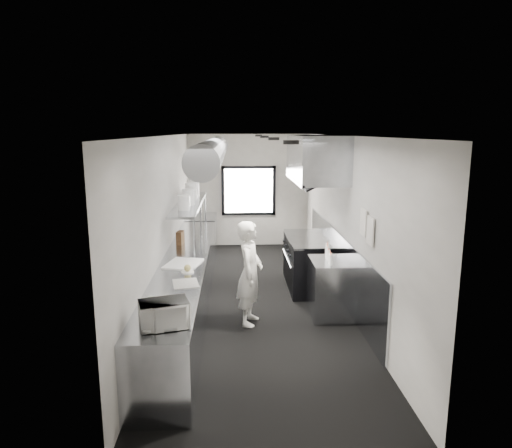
{
  "coord_description": "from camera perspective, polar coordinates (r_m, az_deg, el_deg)",
  "views": [
    {
      "loc": [
        -0.36,
        -7.59,
        2.88
      ],
      "look_at": [
        -0.01,
        -0.2,
        1.39
      ],
      "focal_mm": 32.59,
      "sensor_mm": 36.0,
      "label": 1
    }
  ],
  "objects": [
    {
      "name": "wall_cladding",
      "position": [
        8.43,
        10.06,
        -4.83
      ],
      "size": [
        0.03,
        5.5,
        1.1
      ],
      "primitive_type": "cube",
      "color": "#969DA4",
      "rests_on": "wall_right"
    },
    {
      "name": "squeeze_bottle_b",
      "position": [
        7.14,
        9.09,
        -4.18
      ],
      "size": [
        0.06,
        0.06,
        0.16
      ],
      "primitive_type": "cylinder",
      "rotation": [
        0.0,
        0.0,
        -0.16
      ],
      "color": "white",
      "rests_on": "bottle_station"
    },
    {
      "name": "wall_back",
      "position": [
        11.69,
        -0.92,
        4.12
      ],
      "size": [
        3.0,
        0.02,
        2.8
      ],
      "primitive_type": "cube",
      "color": "beige",
      "rests_on": "floor"
    },
    {
      "name": "floor",
      "position": [
        8.13,
        0.02,
        -9.36
      ],
      "size": [
        3.0,
        8.0,
        0.01
      ],
      "primitive_type": "cube",
      "color": "black",
      "rests_on": "ground"
    },
    {
      "name": "far_work_table",
      "position": [
        11.09,
        -6.72,
        -1.34
      ],
      "size": [
        0.7,
        1.2,
        0.9
      ],
      "primitive_type": "cube",
      "color": "#969DA4",
      "rests_on": "floor"
    },
    {
      "name": "hvac_duct",
      "position": [
        8.0,
        -5.19,
        8.98
      ],
      "size": [
        0.4,
        6.4,
        0.4
      ],
      "primitive_type": "cylinder",
      "rotation": [
        1.57,
        0.0,
        0.0
      ],
      "color": "gray",
      "rests_on": "ceiling"
    },
    {
      "name": "bottle_station",
      "position": [
        7.46,
        9.22,
        -7.77
      ],
      "size": [
        0.65,
        0.8,
        0.9
      ],
      "primitive_type": "cube",
      "color": "#969DA4",
      "rests_on": "floor"
    },
    {
      "name": "plate_stack_d",
      "position": [
        9.27,
        -7.73,
        4.29
      ],
      "size": [
        0.29,
        0.29,
        0.36
      ],
      "primitive_type": "cylinder",
      "rotation": [
        0.0,
        0.0,
        0.28
      ],
      "color": "white",
      "rests_on": "pass_shelf"
    },
    {
      "name": "squeeze_bottle_a",
      "position": [
        7.05,
        9.15,
        -4.37
      ],
      "size": [
        0.07,
        0.07,
        0.16
      ],
      "primitive_type": "cylinder",
      "rotation": [
        0.0,
        0.0,
        0.25
      ],
      "color": "white",
      "rests_on": "bottle_station"
    },
    {
      "name": "plate_stack_b",
      "position": [
        8.42,
        -8.29,
        3.32
      ],
      "size": [
        0.25,
        0.25,
        0.29
      ],
      "primitive_type": "cylinder",
      "rotation": [
        0.0,
        0.0,
        0.15
      ],
      "color": "white",
      "rests_on": "pass_shelf"
    },
    {
      "name": "pastry",
      "position": [
        6.69,
        -8.41,
        -5.37
      ],
      "size": [
        0.1,
        0.1,
        0.1
      ],
      "primitive_type": "sphere",
      "color": "tan",
      "rests_on": "small_plate"
    },
    {
      "name": "squeeze_bottle_c",
      "position": [
        7.31,
        8.87,
        -3.79
      ],
      "size": [
        0.07,
        0.07,
        0.17
      ],
      "primitive_type": "cylinder",
      "rotation": [
        0.0,
        0.0,
        0.24
      ],
      "color": "white",
      "rests_on": "bottle_station"
    },
    {
      "name": "notice_sheet_a",
      "position": [
        6.77,
        13.04,
        0.19
      ],
      "size": [
        0.02,
        0.28,
        0.38
      ],
      "primitive_type": "cube",
      "color": "silver",
      "rests_on": "wall_right"
    },
    {
      "name": "exhaust_hood",
      "position": [
        8.43,
        7.33,
        7.97
      ],
      "size": [
        0.81,
        2.2,
        0.88
      ],
      "color": "#969DA4",
      "rests_on": "ceiling"
    },
    {
      "name": "knife_block",
      "position": [
        8.34,
        -9.28,
        -1.67
      ],
      "size": [
        0.13,
        0.23,
        0.23
      ],
      "primitive_type": "cube",
      "rotation": [
        0.0,
        0.0,
        -0.18
      ],
      "color": "brown",
      "rests_on": "prep_counter"
    },
    {
      "name": "small_plate",
      "position": [
        6.71,
        -8.4,
        -5.83
      ],
      "size": [
        0.24,
        0.24,
        0.02
      ],
      "primitive_type": "cylinder",
      "rotation": [
        0.0,
        0.0,
        0.43
      ],
      "color": "white",
      "rests_on": "prep_counter"
    },
    {
      "name": "wall_right",
      "position": [
        7.96,
        10.88,
        0.46
      ],
      "size": [
        0.02,
        8.0,
        2.8
      ],
      "primitive_type": "cube",
      "color": "beige",
      "rests_on": "floor"
    },
    {
      "name": "microwave",
      "position": [
        4.94,
        -11.25,
        -10.78
      ],
      "size": [
        0.54,
        0.46,
        0.27
      ],
      "primitive_type": "imported",
      "rotation": [
        0.0,
        0.0,
        0.29
      ],
      "color": "silver",
      "rests_on": "prep_counter"
    },
    {
      "name": "wall_front",
      "position": [
        3.9,
        2.88,
        -10.94
      ],
      "size": [
        3.0,
        0.02,
        2.8
      ],
      "primitive_type": "cube",
      "color": "beige",
      "rests_on": "floor"
    },
    {
      "name": "squeeze_bottle_e",
      "position": [
        7.61,
        8.75,
        -3.1
      ],
      "size": [
        0.07,
        0.07,
        0.19
      ],
      "primitive_type": "cylinder",
      "rotation": [
        0.0,
        0.0,
        0.2
      ],
      "color": "white",
      "rests_on": "bottle_station"
    },
    {
      "name": "wall_left",
      "position": [
        7.82,
        -11.03,
        0.26
      ],
      "size": [
        0.02,
        8.0,
        2.8
      ],
      "primitive_type": "cube",
      "color": "beige",
      "rests_on": "floor"
    },
    {
      "name": "prep_counter",
      "position": [
        7.54,
        -8.64,
        -7.55
      ],
      "size": [
        0.7,
        6.0,
        0.9
      ],
      "primitive_type": "cube",
      "color": "#969DA4",
      "rests_on": "floor"
    },
    {
      "name": "newspaper",
      "position": [
        6.23,
        -8.64,
        -7.22
      ],
      "size": [
        0.4,
        0.46,
        0.01
      ],
      "primitive_type": "cube",
      "rotation": [
        0.0,
        0.0,
        0.19
      ],
      "color": "silver",
      "rests_on": "prep_counter"
    },
    {
      "name": "ceiling",
      "position": [
        7.6,
        0.02,
        10.79
      ],
      "size": [
        3.0,
        8.0,
        0.01
      ],
      "primitive_type": "cube",
      "color": "white",
      "rests_on": "wall_back"
    },
    {
      "name": "plate_stack_c",
      "position": [
        9.02,
        -7.95,
        3.98
      ],
      "size": [
        0.3,
        0.3,
        0.33
      ],
      "primitive_type": "cylinder",
      "rotation": [
        0.0,
        0.0,
        -0.38
      ],
      "color": "white",
      "rests_on": "pass_shelf"
    },
    {
      "name": "deli_tub_b",
      "position": [
        5.38,
        -12.73,
        -10.02
      ],
      "size": [
        0.15,
        0.15,
        0.09
      ],
      "primitive_type": "cylinder",
      "rotation": [
        0.0,
        0.0,
        -0.22
      ],
      "color": "beige",
      "rests_on": "prep_counter"
    },
    {
      "name": "pass_shelf",
      "position": [
        8.74,
        -8.13,
        2.42
      ],
      "size": [
        0.45,
        3.0,
        0.68
      ],
      "color": "#969DA4",
      "rests_on": "prep_counter"
    },
    {
      "name": "range",
      "position": [
        8.75,
        6.63,
        -4.68
      ],
      "size": [
        0.88,
        1.6,
        0.94
      ],
      "color": "black",
      "rests_on": "floor"
    },
    {
      "name": "deli_tub_a",
      "position": [
        5.55,
        -12.71,
        -9.3
      ],
      "size": [
        0.14,
        0.14,
        0.09
      ],
      "primitive_type": "cylinder",
      "rotation": [
        0.0,
        0.0,
        -0.07
      ],
      "color": "beige",
      "rests_on": "prep_counter"
    },
    {
      "name": "notice_sheet_b",
      "position": [
        6.45,
        13.85,
        -0.85
      ],
      "size": [
        0.02,
        0.28,
        0.38
      ],
      "primitive_type": "cube",
      "color": "silver",
      "rests_on": "wall_right"
    },
    {
      "name": "squeeze_bottle_d",
      "position": [
        7.44,
        8.74,
        -3.41
      ],
      "size": [
        0.08,
        0.08,
        0.19
      ],
      "primitive_type": "cylinder",
      "rotation": [
        0.0,
        0.0,
        0.29
      ],
      "color": "white",
      "rests_on": "bottle_station"
    },
    {
      "name": "service_window",
      "position": [
        11.66,
        -0.91,
        4.1
      ],
      "size": [
        1.36,
        0.05,
        1.25
      ],
      "color": "white",
      "rests_on": "wall_back"
    },
    {
      "name": "cutting_board",
      "position": [
        7.12,
        -8.94,
        -4.83
      ],
      "size": [
        0.6,
        0.71,
        0.02
      ],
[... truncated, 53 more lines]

